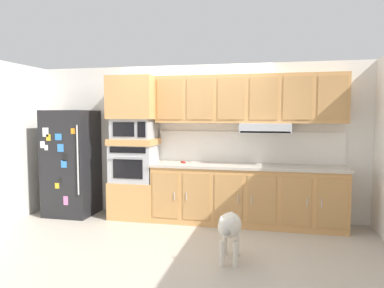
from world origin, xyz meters
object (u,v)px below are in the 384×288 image
microwave (134,129)px  refrigerator (72,163)px  dog (229,227)px  built_in_oven (135,163)px  screwdriver (184,162)px

microwave → refrigerator: bearing=-176.5°
microwave → dog: (1.74, -1.54, -1.04)m
refrigerator → built_in_oven: refrigerator is taller
built_in_oven → screwdriver: size_ratio=4.15×
refrigerator → dog: 3.23m
built_in_oven → screwdriver: bearing=2.1°
microwave → screwdriver: 0.98m
refrigerator → dog: (2.84, -1.47, -0.46)m
built_in_oven → dog: (1.74, -1.54, -0.48)m
screwdriver → dog: size_ratio=0.19×
refrigerator → screwdriver: refrigerator is taller
dog → built_in_oven: bearing=-133.9°
screwdriver → refrigerator: bearing=-177.1°
built_in_oven → dog: bearing=-41.5°
refrigerator → built_in_oven: size_ratio=2.51×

